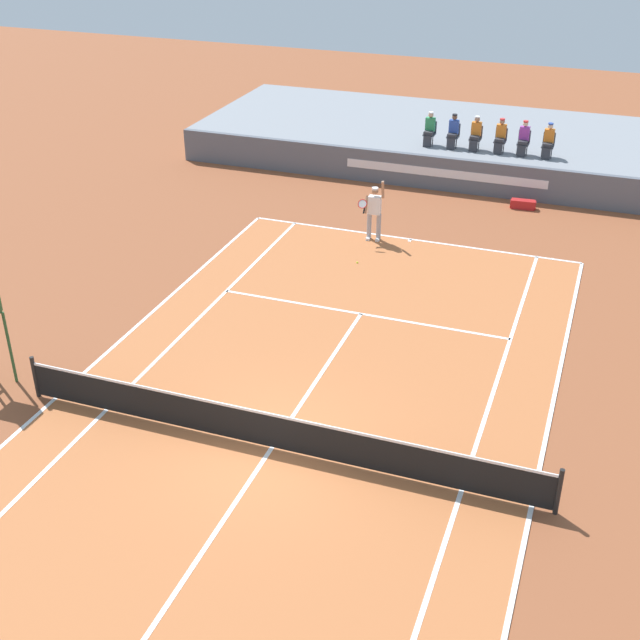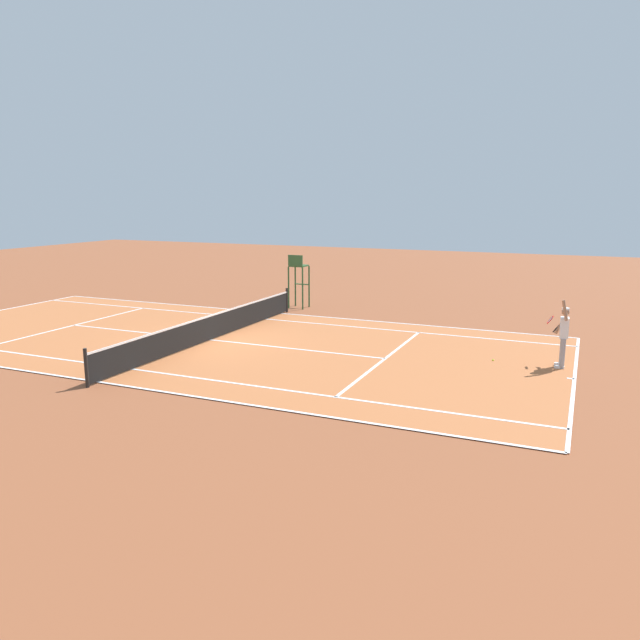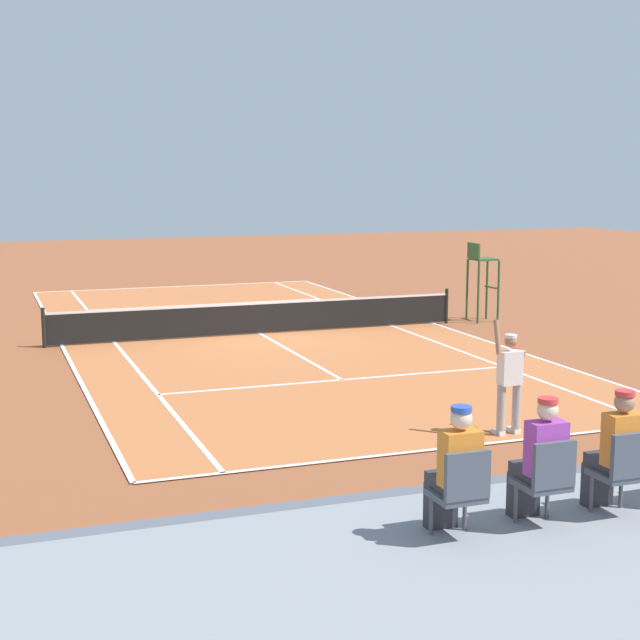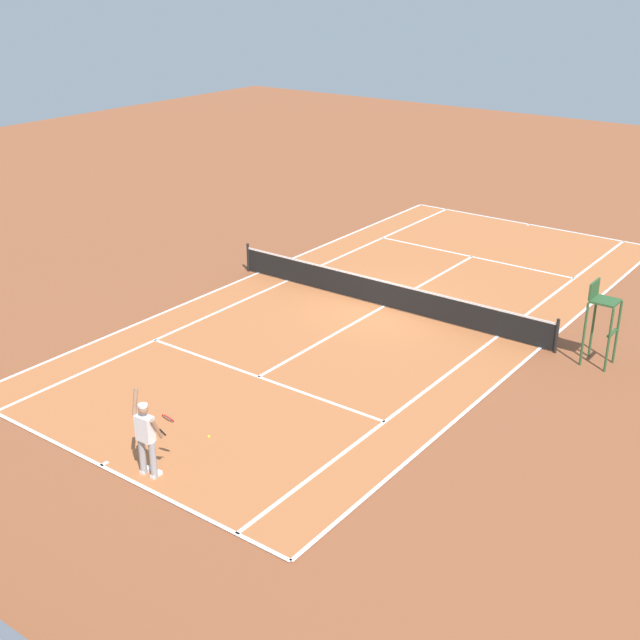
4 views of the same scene
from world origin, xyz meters
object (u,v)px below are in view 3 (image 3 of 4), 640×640
object	(u,v)px
tennis_ball	(452,408)
umpire_chair	(481,271)
spectator_seated_3	(616,454)
equipment_bag	(395,556)
spectator_seated_4	(541,463)
spectator_seated_5	(455,474)
tennis_player	(509,380)

from	to	relation	value
tennis_ball	umpire_chair	distance (m)	11.37
spectator_seated_3	equipment_bag	world-z (taller)	spectator_seated_3
spectator_seated_4	equipment_bag	bearing A→B (deg)	-77.51
spectator_seated_3	spectator_seated_5	bearing A→B (deg)	0.00
equipment_bag	spectator_seated_3	bearing A→B (deg)	121.50
spectator_seated_5	umpire_chair	distance (m)	21.08
spectator_seated_3	tennis_player	bearing A→B (deg)	-113.40
umpire_chair	tennis_player	bearing A→B (deg)	62.62
spectator_seated_3	tennis_player	world-z (taller)	spectator_seated_3
spectator_seated_4	tennis_ball	size ratio (longest dim) A/B	18.60
spectator_seated_4	umpire_chair	size ratio (longest dim) A/B	0.52
tennis_player	umpire_chair	size ratio (longest dim) A/B	0.85
spectator_seated_4	spectator_seated_3	bearing A→B (deg)	180.00
spectator_seated_5	umpire_chair	bearing A→B (deg)	-120.26
tennis_player	tennis_ball	distance (m)	2.17
spectator_seated_5	tennis_player	xyz separation A→B (m)	(-4.68, -6.73, -0.90)
spectator_seated_3	spectator_seated_4	bearing A→B (deg)	0.00
equipment_bag	tennis_player	bearing A→B (deg)	-133.27
spectator_seated_4	tennis_ball	distance (m)	9.61
umpire_chair	equipment_bag	size ratio (longest dim) A/B	2.66
spectator_seated_3	spectator_seated_4	distance (m)	0.86
spectator_seated_3	tennis_player	size ratio (longest dim) A/B	0.61
spectator_seated_4	tennis_ball	world-z (taller)	spectator_seated_4
spectator_seated_4	equipment_bag	size ratio (longest dim) A/B	1.38
tennis_ball	equipment_bag	bearing A→B (deg)	57.06
spectator_seated_3	spectator_seated_4	xyz separation A→B (m)	(0.86, 0.00, 0.00)
tennis_player	tennis_ball	bearing A→B (deg)	-88.06
tennis_player	equipment_bag	distance (m)	6.27
spectator_seated_4	tennis_player	world-z (taller)	spectator_seated_4
umpire_chair	equipment_bag	xyz separation A→B (m)	(10.20, 16.00, -1.40)
tennis_ball	tennis_player	bearing A→B (deg)	91.94
spectator_seated_4	tennis_player	distance (m)	7.76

